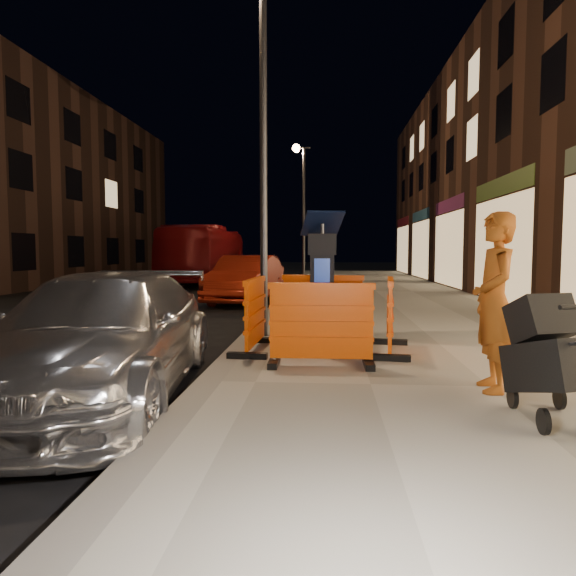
# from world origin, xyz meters

# --- Properties ---
(ground_plane) EXTENTS (120.00, 120.00, 0.00)m
(ground_plane) POSITION_xyz_m (0.00, 0.00, 0.00)
(ground_plane) COLOR black
(ground_plane) RESTS_ON ground
(sidewalk) EXTENTS (6.00, 60.00, 0.15)m
(sidewalk) POSITION_xyz_m (3.00, 0.00, 0.07)
(sidewalk) COLOR gray
(sidewalk) RESTS_ON ground
(kerb) EXTENTS (0.30, 60.00, 0.15)m
(kerb) POSITION_xyz_m (0.00, 0.00, 0.07)
(kerb) COLOR slate
(kerb) RESTS_ON ground
(parking_kiosk) EXTENTS (0.63, 0.63, 1.85)m
(parking_kiosk) POSITION_xyz_m (1.22, 1.77, 1.07)
(parking_kiosk) COLOR black
(parking_kiosk) RESTS_ON sidewalk
(barrier_front) EXTENTS (1.32, 0.55, 1.03)m
(barrier_front) POSITION_xyz_m (1.22, 0.82, 0.66)
(barrier_front) COLOR #F45004
(barrier_front) RESTS_ON sidewalk
(barrier_back) EXTENTS (1.38, 0.72, 1.03)m
(barrier_back) POSITION_xyz_m (1.22, 2.72, 0.66)
(barrier_back) COLOR #F45004
(barrier_back) RESTS_ON sidewalk
(barrier_kerbside) EXTENTS (0.61, 1.35, 1.03)m
(barrier_kerbside) POSITION_xyz_m (0.27, 1.77, 0.66)
(barrier_kerbside) COLOR #F45004
(barrier_kerbside) RESTS_ON sidewalk
(barrier_bldgside) EXTENTS (0.69, 1.38, 1.03)m
(barrier_bldgside) POSITION_xyz_m (2.17, 1.77, 0.66)
(barrier_bldgside) COLOR #F45004
(barrier_bldgside) RESTS_ON sidewalk
(car_silver) EXTENTS (2.28, 4.71, 1.32)m
(car_silver) POSITION_xyz_m (-1.12, -0.13, 0.00)
(car_silver) COLOR silver
(car_silver) RESTS_ON ground
(car_red) EXTENTS (1.95, 4.43, 1.42)m
(car_red) POSITION_xyz_m (-1.11, 9.76, 0.00)
(car_red) COLOR #A92614
(car_red) RESTS_ON ground
(bus_doubledecker) EXTENTS (2.49, 9.67, 2.68)m
(bus_doubledecker) POSITION_xyz_m (-4.48, 18.82, 0.00)
(bus_doubledecker) COLOR maroon
(bus_doubledecker) RESTS_ON ground
(man) EXTENTS (0.45, 0.67, 1.81)m
(man) POSITION_xyz_m (2.97, -0.15, 1.06)
(man) COLOR #934612
(man) RESTS_ON sidewalk
(stroller) EXTENTS (0.76, 0.95, 1.02)m
(stroller) POSITION_xyz_m (3.17, -1.05, 0.66)
(stroller) COLOR black
(stroller) RESTS_ON sidewalk
(street_lamp_mid) EXTENTS (0.12, 0.12, 6.00)m
(street_lamp_mid) POSITION_xyz_m (0.25, 3.00, 3.15)
(street_lamp_mid) COLOR #3F3F44
(street_lamp_mid) RESTS_ON sidewalk
(street_lamp_far) EXTENTS (0.12, 0.12, 6.00)m
(street_lamp_far) POSITION_xyz_m (0.25, 18.00, 3.15)
(street_lamp_far) COLOR #3F3F44
(street_lamp_far) RESTS_ON sidewalk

